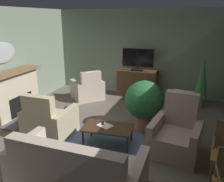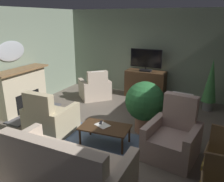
% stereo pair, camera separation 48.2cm
% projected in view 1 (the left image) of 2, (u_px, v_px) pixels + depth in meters
% --- Properties ---
extents(ground_plane, '(6.42, 7.19, 0.04)m').
position_uv_depth(ground_plane, '(104.00, 138.00, 5.08)').
color(ground_plane, '#665B51').
extents(wall_back, '(6.42, 0.10, 2.79)m').
position_uv_depth(wall_back, '(140.00, 53.00, 7.64)').
color(wall_back, gray).
rests_on(wall_back, ground_plane).
extents(rug_central, '(2.21, 1.71, 0.01)m').
position_uv_depth(rug_central, '(88.00, 146.00, 4.71)').
color(rug_central, slate).
rests_on(rug_central, ground_plane).
extents(fireplace, '(0.85, 1.68, 1.22)m').
position_uv_depth(fireplace, '(16.00, 95.00, 6.03)').
color(fireplace, '#4C4C51').
rests_on(fireplace, ground_plane).
extents(wall_mirror_oval, '(0.06, 0.91, 0.54)m').
position_uv_depth(wall_mirror_oval, '(2.00, 53.00, 5.77)').
color(wall_mirror_oval, '#B2B7BF').
extents(tv_cabinet, '(1.29, 0.54, 0.87)m').
position_uv_depth(tv_cabinet, '(137.00, 84.00, 7.62)').
color(tv_cabinet, '#352315').
rests_on(tv_cabinet, ground_plane).
extents(television, '(1.01, 0.20, 0.72)m').
position_uv_depth(television, '(138.00, 59.00, 7.31)').
color(television, black).
rests_on(television, tv_cabinet).
extents(coffee_table, '(1.05, 0.67, 0.40)m').
position_uv_depth(coffee_table, '(108.00, 129.00, 4.67)').
color(coffee_table, '#422B19').
rests_on(coffee_table, ground_plane).
extents(tv_remote, '(0.11, 0.18, 0.02)m').
position_uv_depth(tv_remote, '(103.00, 123.00, 4.80)').
color(tv_remote, black).
rests_on(tv_remote, coffee_table).
extents(folded_newspaper, '(0.36, 0.32, 0.01)m').
position_uv_depth(folded_newspaper, '(105.00, 125.00, 4.71)').
color(folded_newspaper, silver).
rests_on(folded_newspaper, coffee_table).
extents(sofa_floral, '(2.08, 0.95, 0.91)m').
position_uv_depth(sofa_floral, '(76.00, 170.00, 3.49)').
color(sofa_floral, '#C6B29E').
rests_on(sofa_floral, ground_plane).
extents(armchair_near_window, '(1.24, 1.24, 0.98)m').
position_uv_depth(armchair_near_window, '(88.00, 90.00, 7.35)').
color(armchair_near_window, '#C6B29E').
rests_on(armchair_near_window, ground_plane).
extents(armchair_facing_sofa, '(1.01, 1.03, 1.16)m').
position_uv_depth(armchair_facing_sofa, '(176.00, 136.00, 4.42)').
color(armchair_facing_sofa, '#A3897F').
rests_on(armchair_facing_sofa, ground_plane).
extents(armchair_angled_to_table, '(0.95, 0.93, 1.05)m').
position_uv_depth(armchair_angled_to_table, '(49.00, 122.00, 5.02)').
color(armchair_angled_to_table, tan).
rests_on(armchair_angled_to_table, ground_plane).
extents(potted_plant_small_fern_corner, '(0.89, 0.89, 1.18)m').
position_uv_depth(potted_plant_small_fern_corner, '(144.00, 102.00, 5.20)').
color(potted_plant_small_fern_corner, '#99664C').
rests_on(potted_plant_small_fern_corner, ground_plane).
extents(potted_plant_leafy_by_curtain, '(0.39, 0.39, 1.47)m').
position_uv_depth(potted_plant_leafy_by_curtain, '(202.00, 81.00, 6.56)').
color(potted_plant_leafy_by_curtain, slate).
rests_on(potted_plant_leafy_by_curtain, ground_plane).
extents(cat, '(0.23, 0.74, 0.23)m').
position_uv_depth(cat, '(63.00, 113.00, 6.09)').
color(cat, '#2D2D33').
rests_on(cat, ground_plane).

